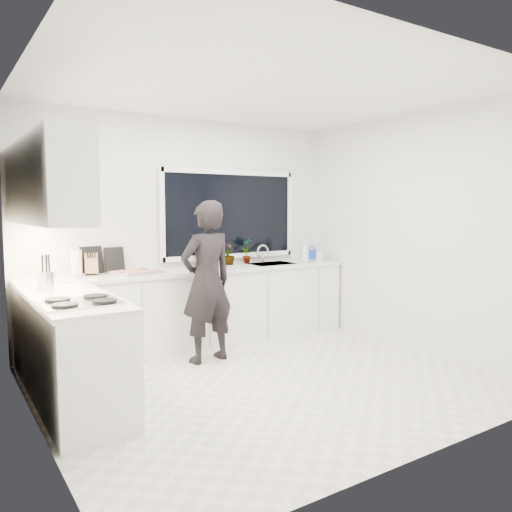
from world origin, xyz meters
TOP-DOWN VIEW (x-y plane):
  - floor at (0.00, 0.00)m, footprint 4.00×3.50m
  - wall_back at (0.00, 1.76)m, footprint 4.00×0.02m
  - wall_left at (-2.01, 0.00)m, footprint 0.02×3.50m
  - wall_right at (2.01, 0.00)m, footprint 0.02×3.50m
  - ceiling at (0.00, 0.00)m, footprint 4.00×3.50m
  - window at (0.60, 1.73)m, footprint 1.80×0.02m
  - base_cabinets_back at (0.00, 1.45)m, footprint 3.92×0.58m
  - base_cabinets_left at (-1.67, 0.35)m, footprint 0.58×1.60m
  - countertop_back at (0.00, 1.44)m, footprint 3.94×0.62m
  - countertop_left at (-1.67, 0.35)m, footprint 0.62×1.60m
  - upper_cabinets at (-1.79, 0.70)m, footprint 0.34×2.10m
  - sink at (1.05, 1.45)m, footprint 0.58×0.42m
  - faucet at (1.05, 1.65)m, footprint 0.03×0.03m
  - stovetop at (-1.69, -0.00)m, footprint 0.56×0.48m
  - person at (-0.19, 0.87)m, footprint 0.67×0.48m
  - pizza_tray at (-0.77, 1.42)m, footprint 0.58×0.49m
  - pizza at (-0.77, 1.42)m, footprint 0.52×0.44m
  - watering_can at (1.84, 1.61)m, footprint 0.15×0.15m
  - paper_towel_roll at (-1.35, 1.55)m, footprint 0.14×0.14m
  - knife_block at (-1.19, 1.59)m, footprint 0.15×0.12m
  - utensil_crock at (-1.78, 0.80)m, footprint 0.15×0.15m
  - picture_frame_large at (-0.91, 1.69)m, footprint 0.22×0.03m
  - picture_frame_small at (-1.16, 1.69)m, footprint 0.25×0.07m
  - herb_plants at (0.31, 1.61)m, footprint 0.95×0.40m
  - soap_bottles at (1.56, 1.30)m, footprint 0.40×0.13m

SIDE VIEW (x-z plane):
  - floor at x=0.00m, z-range -0.02..0.00m
  - base_cabinets_back at x=0.00m, z-range 0.00..0.88m
  - base_cabinets_left at x=-1.67m, z-range 0.00..0.88m
  - person at x=-0.19m, z-range 0.00..1.71m
  - sink at x=1.05m, z-range 0.80..0.94m
  - countertop_back at x=0.00m, z-range 0.88..0.92m
  - countertop_left at x=-1.67m, z-range 0.88..0.92m
  - stovetop at x=-1.69m, z-range 0.92..0.95m
  - pizza_tray at x=-0.77m, z-range 0.92..0.95m
  - pizza at x=-0.77m, z-range 0.95..0.96m
  - watering_can at x=1.84m, z-range 0.92..1.05m
  - utensil_crock at x=-1.78m, z-range 0.92..1.08m
  - faucet at x=1.05m, z-range 0.92..1.14m
  - knife_block at x=-1.19m, z-range 0.92..1.14m
  - paper_towel_roll at x=-1.35m, z-range 0.92..1.18m
  - soap_bottles at x=1.56m, z-range 0.91..1.20m
  - picture_frame_large at x=-0.91m, z-range 0.92..1.20m
  - picture_frame_small at x=-1.16m, z-range 0.92..1.22m
  - herb_plants at x=0.31m, z-range 0.91..1.25m
  - wall_back at x=0.00m, z-range 0.00..2.70m
  - wall_left at x=-2.01m, z-range 0.00..2.70m
  - wall_right at x=2.01m, z-range 0.00..2.70m
  - window at x=0.60m, z-range 1.05..2.05m
  - upper_cabinets at x=-1.79m, z-range 1.50..2.20m
  - ceiling at x=0.00m, z-range 2.70..2.72m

